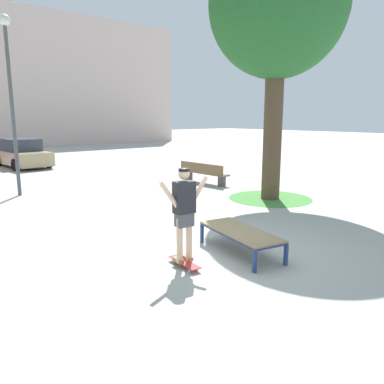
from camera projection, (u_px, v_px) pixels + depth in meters
The scene contains 9 objects.
ground_plane at pixel (208, 253), 7.50m from camera, with size 120.00×120.00×0.00m, color #A8A8A3.
skate_box at pixel (241, 233), 7.46m from camera, with size 1.12×2.01×0.46m.
skateboard at pixel (184, 262), 6.83m from camera, with size 0.28×0.82×0.09m.
skater at pixel (184, 209), 6.64m from camera, with size 1.00×0.31×1.69m.
tree_near_right at pixel (278, 6), 11.41m from camera, with size 4.18×4.18×8.18m.
grass_patch_near_right at pixel (270, 198), 12.56m from camera, with size 2.71×2.71×0.01m, color #47893D.
car_tan at pixel (22, 154), 20.40m from camera, with size 2.15×4.31×1.50m.
park_bench at pixel (204, 172), 15.34m from camera, with size 0.56×2.42×0.83m.
light_post at pixel (10, 80), 12.33m from camera, with size 0.36×0.36×5.83m.
Camera 1 is at (-4.78, -5.29, 2.65)m, focal length 35.59 mm.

